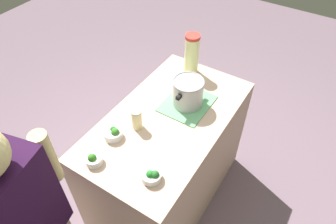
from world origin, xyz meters
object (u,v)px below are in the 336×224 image
(cooking_pot, at_px, (188,92))
(lemonade_pitcher, at_px, (192,54))
(broccoli_bowl_back, at_px, (94,159))
(broccoli_bowl_center, at_px, (152,176))
(broccoli_bowl_front, at_px, (113,133))
(mason_jar, at_px, (137,119))

(cooking_pot, bearing_deg, lemonade_pitcher, -154.31)
(cooking_pot, relative_size, broccoli_bowl_back, 2.77)
(cooking_pot, height_order, broccoli_bowl_center, cooking_pot)
(lemonade_pitcher, distance_m, broccoli_bowl_back, 1.04)
(lemonade_pitcher, xyz_separation_m, broccoli_bowl_center, (0.95, 0.29, -0.13))
(broccoli_bowl_back, bearing_deg, lemonade_pitcher, 177.33)
(cooking_pot, height_order, broccoli_bowl_front, cooking_pot)
(lemonade_pitcher, relative_size, broccoli_bowl_back, 3.12)
(broccoli_bowl_front, xyz_separation_m, broccoli_bowl_back, (0.21, 0.03, -0.00))
(lemonade_pitcher, relative_size, broccoli_bowl_front, 2.73)
(lemonade_pitcher, height_order, broccoli_bowl_center, lemonade_pitcher)
(lemonade_pitcher, height_order, broccoli_bowl_front, lemonade_pitcher)
(mason_jar, xyz_separation_m, broccoli_bowl_front, (0.14, -0.07, -0.04))
(broccoli_bowl_front, height_order, broccoli_bowl_center, broccoli_bowl_front)
(lemonade_pitcher, relative_size, mason_jar, 2.22)
(mason_jar, xyz_separation_m, broccoli_bowl_center, (0.27, 0.29, -0.04))
(lemonade_pitcher, xyz_separation_m, mason_jar, (0.68, -0.00, -0.09))
(broccoli_bowl_center, distance_m, broccoli_bowl_back, 0.35)
(lemonade_pitcher, xyz_separation_m, broccoli_bowl_front, (0.82, -0.08, -0.13))
(cooking_pot, height_order, lemonade_pitcher, lemonade_pitcher)
(mason_jar, relative_size, broccoli_bowl_front, 1.23)
(broccoli_bowl_center, bearing_deg, broccoli_bowl_front, -108.49)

